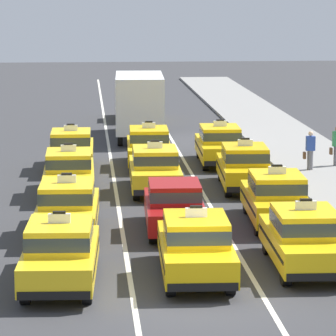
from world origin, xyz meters
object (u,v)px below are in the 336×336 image
object	(u,v)px
taxi_right_nearest	(304,237)
pedestrian_mid_block	(336,146)
taxi_left_third	(69,172)
taxi_center_fourth	(149,146)
taxi_center_third	(155,169)
taxi_center_sixth	(133,104)
taxi_left_second	(67,207)
box_truck_center_fifth	(139,103)
taxi_left_fourth	(71,149)
taxi_right_third	(245,166)
taxi_left_nearest	(60,252)
sedan_center_second	(174,205)
taxi_right_second	(276,197)
taxi_center_nearest	(196,245)
pedestrian_near_crosswalk	(310,150)
taxi_right_fourth	(220,144)

from	to	relation	value
taxi_right_nearest	pedestrian_mid_block	xyz separation A→B (m)	(4.62, 14.81, 0.10)
taxi_left_third	taxi_center_fourth	bearing A→B (deg)	60.66
taxi_center_third	taxi_center_sixth	size ratio (longest dim) A/B	1.00
taxi_left_second	taxi_right_nearest	world-z (taller)	same
taxi_center_fourth	taxi_right_nearest	distance (m)	16.38
box_truck_center_fifth	taxi_left_fourth	bearing A→B (deg)	-111.06
taxi_right_third	pedestrian_mid_block	distance (m)	5.91
taxi_left_nearest	sedan_center_second	world-z (taller)	taxi_left_nearest
taxi_right_third	pedestrian_mid_block	xyz separation A→B (m)	(4.49, 3.84, 0.10)
box_truck_center_fifth	taxi_right_second	bearing A→B (deg)	-79.97
taxi_left_third	taxi_center_fourth	xyz separation A→B (m)	(3.28, 5.84, 0.00)
taxi_left_nearest	taxi_left_second	distance (m)	5.28
taxi_left_fourth	taxi_right_nearest	bearing A→B (deg)	-67.54
taxi_right_third	taxi_center_fourth	bearing A→B (deg)	122.80
taxi_left_fourth	taxi_center_fourth	bearing A→B (deg)	9.32
taxi_left_fourth	taxi_right_third	size ratio (longest dim) A/B	0.99
taxi_right_nearest	pedestrian_mid_block	world-z (taller)	taxi_right_nearest
taxi_left_nearest	taxi_right_nearest	bearing A→B (deg)	8.60
taxi_left_third	taxi_left_fourth	distance (m)	5.31
taxi_left_nearest	taxi_left_third	distance (m)	11.21
taxi_right_second	taxi_center_nearest	bearing A→B (deg)	-119.08
taxi_center_nearest	sedan_center_second	distance (m)	5.07
pedestrian_mid_block	taxi_right_second	bearing A→B (deg)	-114.56
taxi_right_third	taxi_left_fourth	bearing A→B (deg)	145.16
taxi_left_second	taxi_center_fourth	world-z (taller)	same
taxi_right_nearest	taxi_right_second	size ratio (longest dim) A/B	0.99
sedan_center_second	taxi_center_third	bearing A→B (deg)	91.52
box_truck_center_fifth	taxi_right_third	bearing A→B (deg)	-76.14
taxi_left_fourth	taxi_right_second	size ratio (longest dim) A/B	0.99
sedan_center_second	pedestrian_near_crosswalk	bearing A→B (deg)	55.98
taxi_center_sixth	box_truck_center_fifth	bearing A→B (deg)	-90.28
taxi_center_sixth	taxi_right_fourth	distance (m)	15.46
taxi_center_fourth	pedestrian_mid_block	xyz separation A→B (m)	(7.78, -1.26, 0.10)
taxi_right_nearest	taxi_right_second	xyz separation A→B (m)	(0.23, 5.21, 0.00)
taxi_right_nearest	taxi_right_third	xyz separation A→B (m)	(0.13, 10.97, 0.00)
taxi_center_nearest	taxi_right_second	distance (m)	6.65
taxi_right_second	pedestrian_mid_block	bearing A→B (deg)	65.44
taxi_right_fourth	pedestrian_mid_block	world-z (taller)	taxi_right_fourth
taxi_left_second	taxi_center_fourth	xyz separation A→B (m)	(3.25, 11.77, 0.00)
taxi_right_third	taxi_right_fourth	bearing A→B (deg)	92.27
taxi_center_sixth	taxi_center_third	bearing A→B (deg)	-90.54
taxi_center_sixth	pedestrian_mid_block	world-z (taller)	taxi_center_sixth
taxi_left_third	taxi_center_nearest	size ratio (longest dim) A/B	0.99
taxi_center_nearest	box_truck_center_fifth	bearing A→B (deg)	90.26
taxi_center_third	sedan_center_second	bearing A→B (deg)	-88.48
taxi_left_second	box_truck_center_fifth	size ratio (longest dim) A/B	0.66
taxi_left_third	pedestrian_near_crosswalk	world-z (taller)	taxi_left_third
taxi_left_fourth	taxi_right_third	xyz separation A→B (m)	(6.55, -4.56, 0.00)
taxi_left_fourth	box_truck_center_fifth	bearing A→B (deg)	68.94
pedestrian_mid_block	sedan_center_second	bearing A→B (deg)	-126.73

